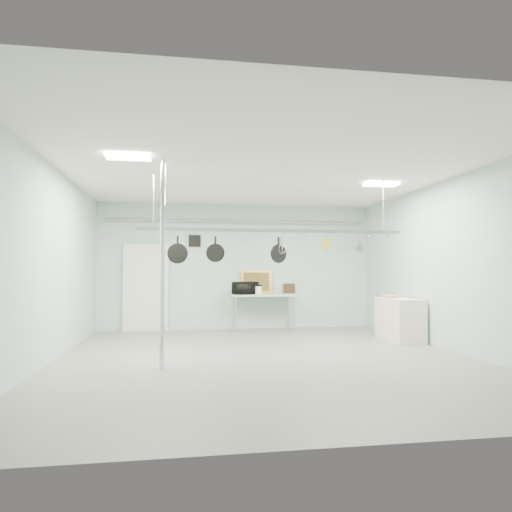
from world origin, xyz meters
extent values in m
plane|color=gray|center=(0.00, 0.00, 0.00)|extent=(8.00, 8.00, 0.00)
cube|color=silver|center=(0.00, 0.00, 3.19)|extent=(7.00, 8.00, 0.02)
cube|color=#9EBEB3|center=(0.00, 3.99, 1.60)|extent=(7.00, 0.02, 3.20)
cube|color=#9EBEB3|center=(3.49, 0.00, 1.60)|extent=(0.02, 8.00, 3.20)
cube|color=silver|center=(-2.30, 3.94, 1.05)|extent=(1.10, 0.10, 2.20)
cube|color=black|center=(-1.10, 3.97, 2.25)|extent=(0.30, 0.04, 0.30)
cylinder|color=gray|center=(0.00, 3.90, 2.75)|extent=(6.60, 0.07, 0.07)
cylinder|color=silver|center=(-1.70, -0.60, 1.60)|extent=(0.08, 0.08, 3.20)
cube|color=#9FBBA6|center=(0.60, 3.60, 0.88)|extent=(1.60, 0.70, 0.05)
cylinder|color=#B7B7BC|center=(-0.12, 3.32, 0.43)|extent=(0.04, 0.04, 0.86)
cylinder|color=#B7B7BC|center=(-0.12, 3.88, 0.43)|extent=(0.04, 0.04, 0.86)
cylinder|color=#B7B7BC|center=(1.32, 3.32, 0.43)|extent=(0.04, 0.04, 0.86)
cylinder|color=#B7B7BC|center=(1.32, 3.88, 0.43)|extent=(0.04, 0.04, 0.86)
cube|color=silver|center=(3.15, 1.40, 0.45)|extent=(0.60, 1.20, 0.90)
cube|color=#B7B7BC|center=(0.20, 0.30, 2.20)|extent=(4.80, 0.06, 0.06)
cylinder|color=#B7B7BC|center=(-1.90, 0.30, 2.70)|extent=(0.02, 0.02, 0.94)
cylinder|color=#B7B7BC|center=(2.30, 0.30, 2.70)|extent=(0.02, 0.02, 0.94)
cube|color=white|center=(-2.20, -0.80, 3.16)|extent=(0.65, 0.30, 0.05)
cube|color=white|center=(2.40, 0.60, 3.16)|extent=(0.65, 0.30, 0.05)
imported|color=black|center=(0.13, 3.50, 1.06)|extent=(0.67, 0.58, 0.31)
cylinder|color=white|center=(0.45, 3.41, 1.01)|extent=(0.19, 0.19, 0.20)
cube|color=gold|center=(0.48, 3.90, 1.20)|extent=(0.79, 0.17, 0.58)
cube|color=#301D11|center=(1.34, 3.90, 1.03)|extent=(0.30, 0.10, 0.25)
imported|color=silver|center=(3.09, 1.70, 0.94)|extent=(0.41, 0.41, 0.08)
camera|label=1|loc=(-1.39, -7.68, 1.46)|focal=32.00mm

